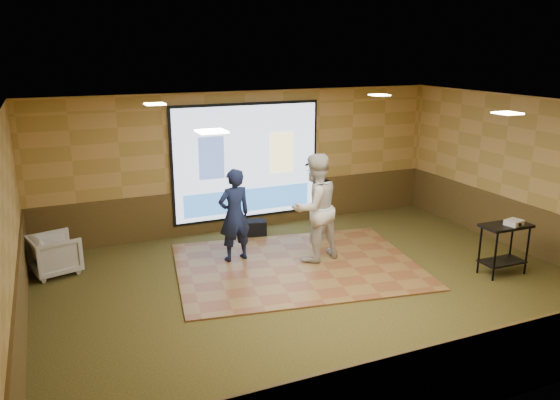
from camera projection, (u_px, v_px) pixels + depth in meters
name	position (u px, v px, depth m)	size (l,w,h in m)	color
ground	(319.00, 288.00, 9.11)	(9.00, 9.00, 0.00)	#293417
room_shell	(322.00, 166.00, 8.54)	(9.04, 7.04, 3.02)	tan
wainscot_back	(247.00, 207.00, 12.05)	(9.00, 0.04, 0.95)	#4F391A
wainscot_front	(467.00, 374.00, 5.91)	(9.00, 0.04, 0.95)	#4F391A
wainscot_left	(21.00, 312.00, 7.27)	(0.04, 7.00, 0.95)	#4F391A
wainscot_right	(523.00, 227.00, 10.69)	(0.04, 7.00, 0.95)	#4F391A
projector_screen	(247.00, 163.00, 11.75)	(3.32, 0.06, 2.52)	black
downlight_nw	(155.00, 104.00, 9.05)	(0.32, 0.32, 0.02)	#F8DFBA
downlight_ne	(379.00, 95.00, 10.73)	(0.32, 0.32, 0.02)	#F8DFBA
downlight_sw	(212.00, 131.00, 6.14)	(0.32, 0.32, 0.02)	#F8DFBA
downlight_se	(508.00, 113.00, 7.82)	(0.32, 0.32, 0.02)	#F8DFBA
dance_floor	(297.00, 265.00, 10.01)	(4.32, 3.29, 0.03)	olive
player_left	(234.00, 215.00, 10.03)	(0.64, 0.42, 1.75)	#161F45
player_right	(315.00, 208.00, 10.01)	(0.98, 0.76, 2.02)	silver
av_table	(505.00, 240.00, 9.53)	(0.87, 0.46, 0.92)	black
projector	(514.00, 223.00, 9.41)	(0.28, 0.23, 0.09)	silver
mic_stand	(320.00, 203.00, 12.29)	(0.57, 0.23, 1.44)	black
banquet_chair	(55.00, 254.00, 9.62)	(0.76, 0.78, 0.71)	gray
duffel_bag	(254.00, 228.00, 11.67)	(0.50, 0.33, 0.31)	black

